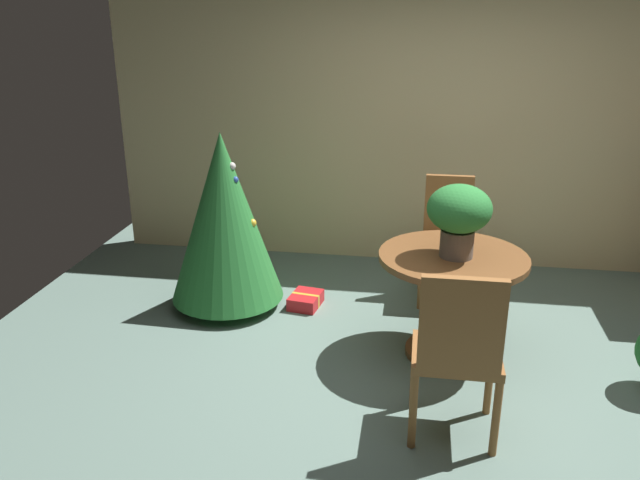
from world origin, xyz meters
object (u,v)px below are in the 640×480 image
(round_dining_table, at_px, (450,293))
(flower_vase, at_px, (459,213))
(wooden_chair_near, at_px, (458,348))
(holiday_tree, at_px, (224,217))
(gift_box_red, at_px, (306,300))
(wooden_chair_far, at_px, (447,233))

(round_dining_table, bearing_deg, flower_vase, -66.72)
(round_dining_table, height_order, wooden_chair_near, wooden_chair_near)
(holiday_tree, height_order, gift_box_red, holiday_tree)
(flower_vase, height_order, holiday_tree, holiday_tree)
(flower_vase, xyz_separation_m, gift_box_red, (-1.10, 0.62, -0.98))
(gift_box_red, bearing_deg, flower_vase, -29.22)
(wooden_chair_far, bearing_deg, flower_vase, -89.27)
(holiday_tree, xyz_separation_m, gift_box_red, (0.62, 0.07, -0.69))
(wooden_chair_near, distance_m, holiday_tree, 2.24)
(flower_vase, height_order, gift_box_red, flower_vase)
(round_dining_table, bearing_deg, wooden_chair_near, -90.00)
(round_dining_table, distance_m, wooden_chair_near, 0.93)
(flower_vase, relative_size, holiday_tree, 0.34)
(wooden_chair_near, relative_size, wooden_chair_far, 1.02)
(holiday_tree, bearing_deg, gift_box_red, 6.53)
(flower_vase, height_order, wooden_chair_far, flower_vase)
(round_dining_table, bearing_deg, gift_box_red, 151.69)
(flower_vase, distance_m, wooden_chair_far, 1.10)
(holiday_tree, relative_size, gift_box_red, 4.36)
(holiday_tree, bearing_deg, wooden_chair_near, -40.22)
(gift_box_red, bearing_deg, holiday_tree, -173.47)
(holiday_tree, bearing_deg, wooden_chair_far, 14.54)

